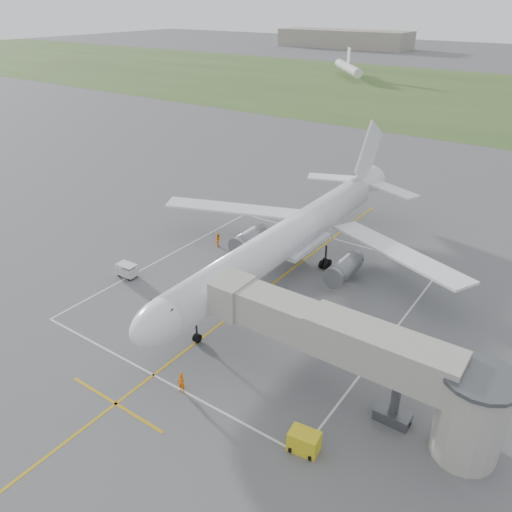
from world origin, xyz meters
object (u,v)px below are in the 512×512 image
Objects in this scene: gpu_unit at (304,442)px; ramp_worker_wing at (219,240)px; airliner at (287,238)px; baggage_cart at (127,270)px; jet_bridge at (370,358)px; ramp_worker_nose at (181,383)px.

ramp_worker_wing reaches higher than gpu_unit.
ramp_worker_wing is (-10.67, 1.13, -3.54)m from airliner.
baggage_cart is (-28.12, 9.55, 0.03)m from gpu_unit.
jet_bridge is 10.51× the size of gpu_unit.
baggage_cart is (-29.84, 3.52, -3.95)m from jet_bridge.
ramp_worker_nose reaches higher than baggage_cart.
airliner is at bearing 137.81° from jet_bridge.
gpu_unit is at bearing -105.88° from jet_bridge.
ramp_worker_wing is at bearing 149.77° from jet_bridge.
jet_bridge is at bearing 27.56° from ramp_worker_nose.
jet_bridge is 30.80m from ramp_worker_wing.
jet_bridge is 10.21× the size of baggage_cart.
gpu_unit is 10.76m from ramp_worker_nose.
jet_bridge reaches higher than ramp_worker_wing.
ramp_worker_nose is at bearing -32.67° from baggage_cart.
jet_bridge reaches higher than ramp_worker_nose.
airliner reaches higher than ramp_worker_wing.
jet_bridge is 14.60m from ramp_worker_nose.
gpu_unit is (14.01, -20.27, -3.62)m from airliner.
baggage_cart is 20.10m from ramp_worker_nose.
ramp_worker_nose is at bearing 175.90° from gpu_unit.
baggage_cart is (-14.11, -10.73, -3.60)m from airliner.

